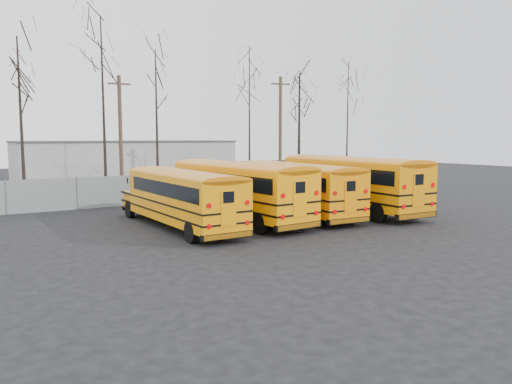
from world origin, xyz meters
TOP-DOWN VIEW (x-y plane):
  - ground at (0.00, 0.00)m, footprint 120.00×120.00m
  - fence at (0.00, 12.00)m, footprint 40.00×0.04m
  - distant_building at (2.00, 32.00)m, footprint 22.00×8.00m
  - bus_a at (-5.32, 2.33)m, footprint 2.49×10.55m
  - bus_b at (-1.90, 2.78)m, footprint 3.24×11.70m
  - bus_c at (1.84, 2.50)m, footprint 3.39×11.17m
  - bus_d at (5.49, 2.02)m, footprint 3.38×12.26m
  - utility_pole_left at (-4.24, 14.75)m, footprint 1.55×0.39m
  - utility_pole_right at (11.58, 17.50)m, footprint 1.72×0.71m
  - tree_2 at (-10.75, 13.67)m, footprint 0.26×0.26m
  - tree_3 at (-5.19, 15.42)m, footprint 0.26×0.26m
  - tree_4 at (-1.36, 15.18)m, footprint 0.26×0.26m
  - tree_5 at (7.05, 15.66)m, footprint 0.26×0.26m
  - tree_6 at (10.87, 13.76)m, footprint 0.26×0.26m
  - tree_7 at (13.33, 17.01)m, footprint 0.26×0.26m
  - tree_8 at (18.89, 16.40)m, footprint 0.26×0.26m

SIDE VIEW (x-z plane):
  - ground at x=0.00m, z-range 0.00..0.00m
  - fence at x=0.00m, z-range 0.00..2.00m
  - bus_a at x=-5.32m, z-range 0.25..3.20m
  - bus_c at x=1.84m, z-range 0.26..3.35m
  - bus_b at x=-1.90m, z-range 0.28..3.52m
  - bus_d at x=5.49m, z-range 0.29..3.69m
  - distant_building at x=2.00m, z-range 0.00..4.00m
  - utility_pole_left at x=-4.24m, z-range 0.12..8.89m
  - tree_6 at x=10.87m, z-range 0.00..10.03m
  - tree_7 at x=13.33m, z-range 0.00..10.11m
  - utility_pole_right at x=11.58m, z-range 0.14..10.11m
  - tree_2 at x=-10.75m, z-range 0.00..10.55m
  - tree_4 at x=-1.36m, z-range 0.00..10.87m
  - tree_8 at x=18.89m, z-range 0.00..11.74m
  - tree_5 at x=7.05m, z-range 0.00..11.98m
  - tree_3 at x=-5.19m, z-range 0.00..12.79m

